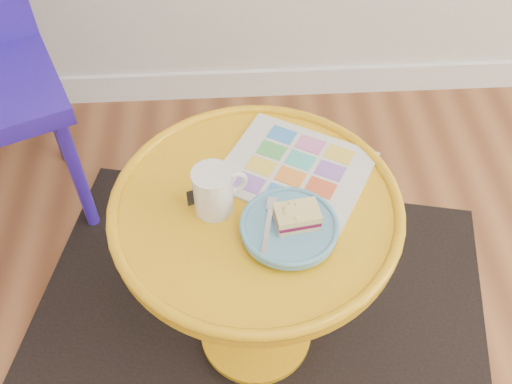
{
  "coord_description": "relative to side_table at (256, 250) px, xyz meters",
  "views": [
    {
      "loc": [
        -0.8,
        0.18,
        1.5
      ],
      "look_at": [
        -0.75,
        0.93,
        0.62
      ],
      "focal_mm": 40.0,
      "sensor_mm": 36.0,
      "label": 1
    }
  ],
  "objects": [
    {
      "name": "room_walls",
      "position": [
        -0.24,
        0.06,
        -0.36
      ],
      "size": [
        4.0,
        4.0,
        4.0
      ],
      "color": "silver",
      "rests_on": "ground"
    },
    {
      "name": "rug",
      "position": [
        0.0,
        0.0,
        -0.41
      ],
      "size": [
        1.5,
        1.35,
        0.01
      ],
      "primitive_type": "cube",
      "rotation": [
        0.0,
        0.0,
        -0.21
      ],
      "color": "black",
      "rests_on": "ground"
    },
    {
      "name": "side_table",
      "position": [
        0.0,
        0.0,
        0.0
      ],
      "size": [
        0.61,
        0.61,
        0.58
      ],
      "color": "gold",
      "rests_on": "ground"
    },
    {
      "name": "newspaper",
      "position": [
        0.09,
        0.09,
        0.17
      ],
      "size": [
        0.39,
        0.37,
        0.01
      ],
      "primitive_type": "cube",
      "rotation": [
        0.0,
        0.0,
        -0.52
      ],
      "color": "silver",
      "rests_on": "side_table"
    },
    {
      "name": "mug",
      "position": [
        -0.08,
        -0.0,
        0.22
      ],
      "size": [
        0.11,
        0.08,
        0.11
      ],
      "rotation": [
        0.0,
        0.0,
        0.33
      ],
      "color": "white",
      "rests_on": "side_table"
    },
    {
      "name": "plate",
      "position": [
        0.06,
        -0.08,
        0.18
      ],
      "size": [
        0.2,
        0.2,
        0.02
      ],
      "color": "#5898BA",
      "rests_on": "newspaper"
    },
    {
      "name": "cake_slice",
      "position": [
        0.08,
        -0.07,
        0.21
      ],
      "size": [
        0.09,
        0.07,
        0.04
      ],
      "rotation": [
        0.0,
        0.0,
        0.15
      ],
      "color": "#D3BC8C",
      "rests_on": "plate"
    },
    {
      "name": "fork",
      "position": [
        0.02,
        -0.07,
        0.19
      ],
      "size": [
        0.04,
        0.14,
        0.0
      ],
      "rotation": [
        0.0,
        0.0,
        -0.2
      ],
      "color": "silver",
      "rests_on": "plate"
    }
  ]
}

